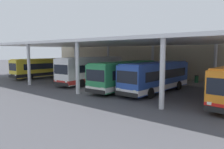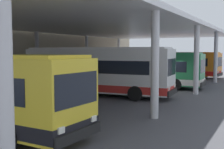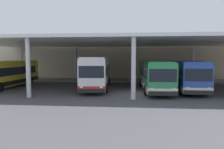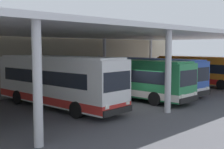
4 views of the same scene
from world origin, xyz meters
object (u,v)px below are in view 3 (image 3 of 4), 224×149
(bus_nearest_bay, at_px, (8,74))
(banner_sign, at_px, (175,68))
(bus_far_bay, at_px, (186,75))
(bus_middle_bay, at_px, (154,75))
(bench_waiting, at_px, (208,77))
(bus_second_bay, at_px, (97,72))
(trash_bin, at_px, (183,77))

(bus_nearest_bay, xyz_separation_m, banner_sign, (20.86, 7.62, 0.32))
(bus_far_bay, relative_size, banner_sign, 3.33)
(bus_nearest_bay, height_order, bus_middle_bay, same)
(bus_nearest_bay, bearing_deg, bench_waiting, 18.18)
(bench_waiting, relative_size, banner_sign, 0.56)
(bench_waiting, bearing_deg, bus_far_bay, -122.18)
(bus_second_bay, distance_m, bench_waiting, 17.22)
(bus_nearest_bay, xyz_separation_m, bench_waiting, (25.87, 8.50, -0.99))
(bus_middle_bay, distance_m, trash_bin, 10.57)
(bus_nearest_bay, relative_size, bench_waiting, 5.89)
(bus_far_bay, bearing_deg, bus_middle_bay, -167.91)
(bus_middle_bay, bearing_deg, banner_sign, 65.42)
(bench_waiting, xyz_separation_m, banner_sign, (-5.01, -0.88, 1.32))
(trash_bin, bearing_deg, bus_nearest_bay, -158.97)
(bus_nearest_bay, height_order, banner_sign, banner_sign)
(bus_nearest_bay, bearing_deg, bus_second_bay, 3.02)
(bus_middle_bay, xyz_separation_m, bus_far_bay, (3.51, 0.75, 0.00))
(bench_waiting, relative_size, trash_bin, 1.84)
(bus_nearest_bay, distance_m, trash_bin, 23.81)
(banner_sign, bearing_deg, bench_waiting, 9.92)
(trash_bin, bearing_deg, bus_second_bay, -145.40)
(bus_second_bay, bearing_deg, bench_waiting, 27.52)
(trash_bin, height_order, banner_sign, banner_sign)
(bus_far_bay, relative_size, trash_bin, 10.86)
(bus_second_bay, xyz_separation_m, bus_middle_bay, (6.43, -1.21, -0.19))
(bus_middle_bay, relative_size, bench_waiting, 5.89)
(bus_second_bay, distance_m, trash_bin, 14.10)
(bus_second_bay, height_order, banner_sign, bus_second_bay)
(bus_second_bay, bearing_deg, bus_nearest_bay, -176.98)
(bus_nearest_bay, bearing_deg, trash_bin, 21.03)
(banner_sign, bearing_deg, bus_far_bay, -92.07)
(bus_nearest_bay, height_order, bus_far_bay, same)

